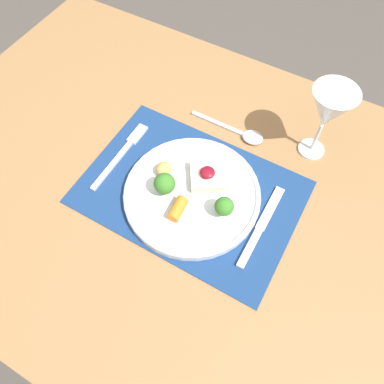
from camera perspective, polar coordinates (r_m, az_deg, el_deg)
ground_plane at (r=1.51m, az=-0.16°, el=-14.23°), size 8.00×8.00×0.00m
dining_table at (r=0.91m, az=-0.25°, el=-2.97°), size 1.38×0.93×0.74m
placemat at (r=0.83m, az=-0.28°, el=0.01°), size 0.47×0.32×0.00m
dinner_plate at (r=0.81m, az=-0.02°, el=-0.16°), size 0.30×0.30×0.07m
fork at (r=0.90m, az=-10.40°, el=6.13°), size 0.02×0.21×0.01m
knife at (r=0.79m, az=10.10°, el=-5.88°), size 0.02×0.21×0.01m
spoon at (r=0.92m, az=7.97°, el=8.75°), size 0.19×0.04×0.02m
wine_glass_near at (r=0.84m, az=20.09°, el=11.53°), size 0.10×0.10×0.19m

